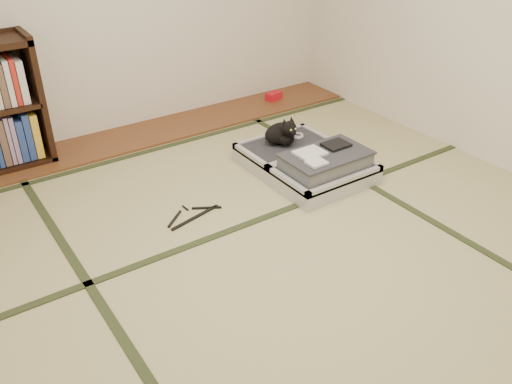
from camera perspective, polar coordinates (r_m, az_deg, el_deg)
floor at (r=3.12m, az=2.88°, el=-6.94°), size 4.50×4.50×0.00m
wood_strip at (r=4.64m, az=-12.14°, el=5.83°), size 4.00×0.50×0.02m
red_item at (r=5.27m, az=1.88°, el=10.07°), size 0.16×0.12×0.07m
tatami_borders at (r=3.45m, az=-2.04°, el=-2.76°), size 4.00×4.50×0.01m
suitcase at (r=3.93m, az=5.53°, el=3.10°), size 0.68×0.90×0.27m
cat at (r=4.07m, az=2.81°, el=6.20°), size 0.30×0.30×0.24m
cable_coil at (r=4.24m, az=4.41°, el=5.94°), size 0.09×0.09×0.02m
hanger at (r=3.49m, az=-6.65°, el=-2.43°), size 0.40×0.22×0.01m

